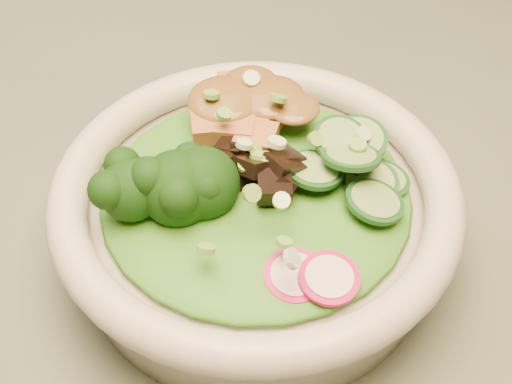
# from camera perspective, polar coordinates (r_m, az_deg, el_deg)

# --- Properties ---
(salad_bowl) EXTENTS (0.23, 0.23, 0.06)m
(salad_bowl) POSITION_cam_1_polar(r_m,az_deg,el_deg) (0.41, 0.00, -1.73)
(salad_bowl) COLOR beige
(salad_bowl) RESTS_ON dining_table
(lettuce_bed) EXTENTS (0.17, 0.17, 0.02)m
(lettuce_bed) POSITION_cam_1_polar(r_m,az_deg,el_deg) (0.40, 0.00, 0.10)
(lettuce_bed) COLOR #1B6A16
(lettuce_bed) RESTS_ON salad_bowl
(broccoli_florets) EXTENTS (0.08, 0.07, 0.04)m
(broccoli_florets) POSITION_cam_1_polar(r_m,az_deg,el_deg) (0.38, -7.86, 0.36)
(broccoli_florets) COLOR black
(broccoli_florets) RESTS_ON salad_bowl
(radish_slices) EXTENTS (0.10, 0.05, 0.02)m
(radish_slices) POSITION_cam_1_polar(r_m,az_deg,el_deg) (0.36, 1.76, -6.07)
(radish_slices) COLOR #B30D52
(radish_slices) RESTS_ON salad_bowl
(cucumber_slices) EXTENTS (0.07, 0.07, 0.03)m
(cucumber_slices) POSITION_cam_1_polar(r_m,az_deg,el_deg) (0.40, 7.97, 1.78)
(cucumber_slices) COLOR #7AA75C
(cucumber_slices) RESTS_ON salad_bowl
(mushroom_heap) EXTENTS (0.07, 0.07, 0.03)m
(mushroom_heap) POSITION_cam_1_polar(r_m,az_deg,el_deg) (0.40, -0.22, 2.29)
(mushroom_heap) COLOR black
(mushroom_heap) RESTS_ON salad_bowl
(tofu_cubes) EXTENTS (0.08, 0.06, 0.03)m
(tofu_cubes) POSITION_cam_1_polar(r_m,az_deg,el_deg) (0.43, -0.89, 6.14)
(tofu_cubes) COLOR #A86538
(tofu_cubes) RESTS_ON salad_bowl
(peanut_sauce) EXTENTS (0.06, 0.05, 0.01)m
(peanut_sauce) POSITION_cam_1_polar(r_m,az_deg,el_deg) (0.42, -0.91, 7.30)
(peanut_sauce) COLOR brown
(peanut_sauce) RESTS_ON tofu_cubes
(scallion_garnish) EXTENTS (0.16, 0.16, 0.02)m
(scallion_garnish) POSITION_cam_1_polar(r_m,az_deg,el_deg) (0.38, 0.00, 2.14)
(scallion_garnish) COLOR #6BAD3D
(scallion_garnish) RESTS_ON salad_bowl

